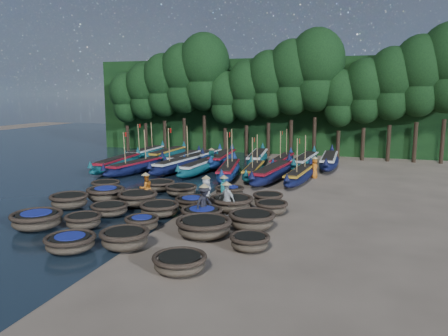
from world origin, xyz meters
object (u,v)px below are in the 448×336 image
(fisherman_4, at_px, (227,199))
(long_boat_6, at_px, (254,171))
(long_boat_14, at_px, (257,158))
(coracle_7, at_px, (142,222))
(coracle_11, at_px, (110,209))
(coracle_9, at_px, (250,242))
(fisherman_0, at_px, (206,191))
(coracle_24, at_px, (268,198))
(long_boat_5, at_px, (229,171))
(long_boat_10, at_px, (167,154))
(coracle_6, at_px, (83,221))
(long_boat_4, at_px, (200,167))
(coracle_8, at_px, (204,227))
(fisherman_6, at_px, (315,167))
(coracle_5, at_px, (37,220))
(coracle_3, at_px, (125,238))
(coracle_15, at_px, (106,194))
(coracle_21, at_px, (160,185))
(long_boat_17, at_px, (329,161))
(long_boat_2, at_px, (136,167))
(coracle_20, at_px, (106,185))
(long_boat_12, at_px, (204,157))
(long_boat_3, at_px, (179,165))
(fisherman_5, at_px, (212,159))
(coracle_2, at_px, (70,242))
(long_boat_7, at_px, (272,173))
(coracle_13, at_px, (202,214))
(fisherman_2, at_px, (146,187))
(coracle_19, at_px, (271,207))
(fisherman_3, at_px, (204,202))
(coracle_22, at_px, (181,190))
(coracle_12, at_px, (160,209))
(coracle_4, at_px, (180,262))
(coracle_14, at_px, (252,220))
(coracle_23, at_px, (230,191))
(long_boat_13, at_px, (222,159))
(long_boat_15, at_px, (283,161))
(coracle_17, at_px, (192,202))
(long_boat_11, at_px, (184,158))
(coracle_18, at_px, (231,203))

(fisherman_4, bearing_deg, long_boat_6, 120.54)
(long_boat_6, xyz_separation_m, long_boat_14, (-1.08, 6.03, 0.09))
(coracle_7, bearing_deg, coracle_11, 148.40)
(coracle_9, height_order, long_boat_6, long_boat_6)
(fisherman_0, bearing_deg, coracle_24, -62.00)
(long_boat_5, distance_m, long_boat_10, 10.77)
(coracle_6, xyz_separation_m, long_boat_4, (0.19, 15.24, 0.15))
(coracle_8, relative_size, fisherman_6, 1.68)
(long_boat_5, bearing_deg, coracle_7, -100.54)
(coracle_5, distance_m, fisherman_6, 20.16)
(coracle_3, bearing_deg, coracle_11, 128.12)
(coracle_15, xyz_separation_m, coracle_21, (1.73, 3.64, -0.12))
(long_boat_17, relative_size, fisherman_4, 4.66)
(coracle_7, relative_size, coracle_24, 0.94)
(coracle_8, xyz_separation_m, long_boat_17, (4.03, 20.64, 0.13))
(long_boat_2, distance_m, long_boat_6, 9.49)
(coracle_20, bearing_deg, coracle_5, -80.14)
(long_boat_6, bearing_deg, long_boat_12, 133.00)
(long_boat_6, bearing_deg, coracle_9, -82.01)
(long_boat_3, height_order, fisherman_5, long_boat_3)
(coracle_2, relative_size, long_boat_7, 0.28)
(coracle_20, height_order, fisherman_4, fisherman_4)
(coracle_13, xyz_separation_m, fisherman_2, (-4.51, 2.83, 0.49))
(coracle_19, bearing_deg, long_boat_5, 119.08)
(coracle_9, distance_m, fisherman_3, 4.84)
(long_boat_5, height_order, long_boat_7, long_boat_5)
(coracle_24, height_order, long_boat_10, long_boat_10)
(coracle_22, height_order, long_boat_6, long_boat_6)
(long_boat_2, relative_size, long_boat_10, 0.94)
(coracle_19, distance_m, long_boat_17, 16.17)
(coracle_12, bearing_deg, fisherman_2, 128.87)
(coracle_3, xyz_separation_m, fisherman_4, (2.56, 5.92, 0.47))
(long_boat_5, relative_size, long_boat_12, 1.03)
(long_boat_14, relative_size, fisherman_2, 4.76)
(coracle_4, relative_size, coracle_14, 1.01)
(coracle_3, bearing_deg, coracle_22, 98.91)
(coracle_23, distance_m, long_boat_7, 5.89)
(coracle_13, bearing_deg, long_boat_13, 104.02)
(coracle_19, height_order, long_boat_10, long_boat_10)
(coracle_11, height_order, coracle_13, coracle_13)
(coracle_6, xyz_separation_m, long_boat_15, (5.96, 20.53, 0.12))
(coracle_6, xyz_separation_m, long_boat_10, (-5.29, 21.08, 0.18))
(coracle_17, height_order, fisherman_5, fisherman_5)
(long_boat_14, bearing_deg, fisherman_3, -91.68)
(long_boat_12, bearing_deg, coracle_4, -67.32)
(fisherman_0, bearing_deg, coracle_19, -95.23)
(coracle_19, relative_size, fisherman_5, 1.06)
(long_boat_11, bearing_deg, coracle_3, -71.93)
(coracle_5, height_order, long_boat_3, long_boat_3)
(coracle_18, relative_size, coracle_19, 1.31)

